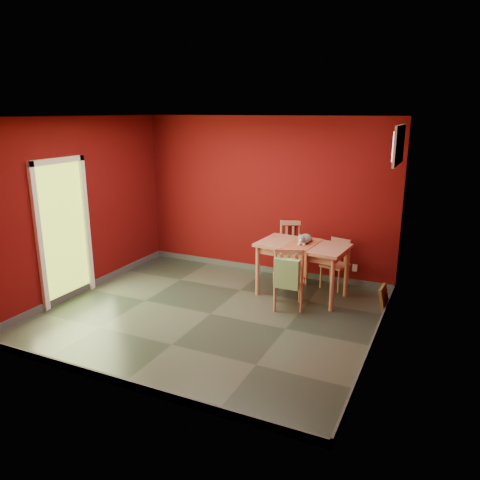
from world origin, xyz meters
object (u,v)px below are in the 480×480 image
at_px(dining_table, 303,250).
at_px(picture_frame, 384,298).
at_px(tote_bag, 287,273).
at_px(chair_near, 288,277).
at_px(chair_far_left, 293,251).
at_px(cat, 305,237).
at_px(chair_far_right, 336,263).

xyz_separation_m(dining_table, picture_frame, (1.24, -0.03, -0.55)).
bearing_deg(picture_frame, tote_bag, -149.38).
xyz_separation_m(chair_near, tote_bag, (0.05, -0.21, 0.13)).
distance_m(chair_far_left, tote_bag, 1.43).
xyz_separation_m(cat, picture_frame, (1.23, -0.08, -0.75)).
bearing_deg(cat, dining_table, -114.99).
relative_size(dining_table, chair_near, 1.49).
relative_size(chair_far_right, cat, 2.04).
relative_size(chair_near, cat, 2.41).
xyz_separation_m(chair_far_right, picture_frame, (0.85, -0.63, -0.23)).
xyz_separation_m(dining_table, cat, (0.01, 0.05, 0.20)).
bearing_deg(picture_frame, cat, 176.18).
relative_size(chair_far_left, chair_far_right, 1.26).
xyz_separation_m(chair_far_left, picture_frame, (1.59, -0.66, -0.33)).
bearing_deg(chair_far_left, picture_frame, -22.49).
distance_m(dining_table, cat, 0.21).
bearing_deg(dining_table, picture_frame, -1.50).
bearing_deg(chair_far_right, dining_table, -123.13).
distance_m(chair_far_right, cat, 0.84).
xyz_separation_m(chair_near, picture_frame, (1.27, 0.51, -0.30)).
height_order(dining_table, chair_far_left, chair_far_left).
bearing_deg(dining_table, tote_bag, -88.49).
bearing_deg(chair_far_right, chair_near, -110.24).
height_order(chair_near, cat, cat).
xyz_separation_m(dining_table, chair_near, (-0.03, -0.54, -0.25)).
relative_size(cat, picture_frame, 1.08).
bearing_deg(dining_table, chair_far_left, 119.25).
distance_m(chair_near, cat, 0.75).
xyz_separation_m(chair_near, cat, (0.04, 0.59, 0.45)).
bearing_deg(tote_bag, cat, 90.48).
height_order(chair_far_right, tote_bag, tote_bag).
height_order(chair_far_left, tote_bag, chair_far_left).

